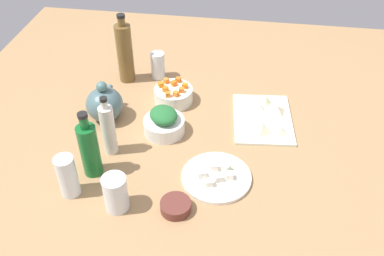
{
  "coord_description": "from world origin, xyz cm",
  "views": [
    {
      "loc": [
        -109.35,
        -16.59,
        100.32
      ],
      "look_at": [
        0.0,
        0.0,
        8.0
      ],
      "focal_mm": 39.92,
      "sensor_mm": 36.0,
      "label": 1
    }
  ],
  "objects": [
    {
      "name": "drinking_glass_0",
      "position": [
        -29.45,
        32.29,
        9.97
      ],
      "size": [
        5.86,
        5.86,
        13.94
      ],
      "primitive_type": "cylinder",
      "color": "white",
      "rests_on": "tabletop"
    },
    {
      "name": "carrot_cube_7",
      "position": [
        25.97,
        9.3,
        9.58
      ],
      "size": [
        2.24,
        2.24,
        1.8
      ],
      "primitive_type": "cube",
      "rotation": [
        0.0,
        0.0,
        1.28
      ],
      "color": "orange",
      "rests_on": "bowl_carrots"
    },
    {
      "name": "tofu_cube_1",
      "position": [
        -14.59,
        -9.35,
        5.3
      ],
      "size": [
        2.41,
        2.41,
        2.2
      ],
      "primitive_type": "cube",
      "rotation": [
        0.0,
        0.0,
        0.1
      ],
      "color": "#F4E0D1",
      "rests_on": "plate_tofu"
    },
    {
      "name": "carrot_cube_2",
      "position": [
        18.97,
        12.91,
        9.58
      ],
      "size": [
        2.12,
        2.12,
        1.8
      ],
      "primitive_type": "cube",
      "rotation": [
        0.0,
        0.0,
        2.94
      ],
      "color": "orange",
      "rests_on": "bowl_carrots"
    },
    {
      "name": "dumpling_4",
      "position": [
        6.6,
        -30.0,
        5.04
      ],
      "size": [
        5.78,
        5.7,
        2.08
      ],
      "primitive_type": "pyramid",
      "rotation": [
        0.0,
        0.0,
        5.85
      ],
      "color": "beige",
      "rests_on": "cutting_board"
    },
    {
      "name": "teapot",
      "position": [
        7.21,
        32.81,
        9.26
      ],
      "size": [
        15.27,
        13.15,
        15.54
      ],
      "color": "#4A676C",
      "rests_on": "tabletop"
    },
    {
      "name": "tofu_cube_4",
      "position": [
        -14.28,
        -12.97,
        5.3
      ],
      "size": [
        3.02,
        3.02,
        2.2
      ],
      "primitive_type": "cube",
      "rotation": [
        0.0,
        0.0,
        1.03
      ],
      "color": "#EDECCA",
      "rests_on": "plate_tofu"
    },
    {
      "name": "cutting_board",
      "position": [
        14.27,
        -23.81,
        3.5
      ],
      "size": [
        30.39,
        23.49,
        1.0
      ],
      "primitive_type": "cube",
      "rotation": [
        0.0,
        0.0,
        0.1
      ],
      "color": "silver",
      "rests_on": "tabletop"
    },
    {
      "name": "plate_tofu",
      "position": [
        -17.27,
        -10.28,
        3.6
      ],
      "size": [
        21.84,
        21.84,
        1.2
      ],
      "primitive_type": "cylinder",
      "color": "white",
      "rests_on": "tabletop"
    },
    {
      "name": "dumpling_1",
      "position": [
        18.37,
        -28.65,
        5.48
      ],
      "size": [
        7.66,
        7.69,
        2.95
      ],
      "primitive_type": "pyramid",
      "rotation": [
        0.0,
        0.0,
        5.35
      ],
      "color": "beige",
      "rests_on": "cutting_board"
    },
    {
      "name": "carrot_cube_1",
      "position": [
        23.34,
        10.57,
        9.58
      ],
      "size": [
        2.55,
        2.55,
        1.8
      ],
      "primitive_type": "cube",
      "rotation": [
        0.0,
        0.0,
        2.34
      ],
      "color": "orange",
      "rests_on": "bowl_carrots"
    },
    {
      "name": "dumpling_0",
      "position": [
        6.64,
        -23.61,
        5.56
      ],
      "size": [
        6.75,
        6.12,
        3.13
      ],
      "primitive_type": "pyramid",
      "rotation": [
        0.0,
        0.0,
        2.98
      ],
      "color": "beige",
      "rests_on": "cutting_board"
    },
    {
      "name": "tabletop",
      "position": [
        0.0,
        0.0,
        1.5
      ],
      "size": [
        190.0,
        190.0,
        3.0
      ],
      "primitive_type": "cube",
      "color": "#A57D52",
      "rests_on": "ground"
    },
    {
      "name": "drinking_glass_2",
      "position": [
        -32.65,
        16.94,
        8.78
      ],
      "size": [
        7.11,
        7.11,
        11.57
      ],
      "primitive_type": "cylinder",
      "color": "white",
      "rests_on": "tabletop"
    },
    {
      "name": "carrot_cube_8",
      "position": [
        15.84,
        11.3,
        9.58
      ],
      "size": [
        2.05,
        2.05,
        1.8
      ],
      "primitive_type": "cube",
      "rotation": [
        0.0,
        0.0,
        1.72
      ],
      "color": "orange",
      "rests_on": "bowl_carrots"
    },
    {
      "name": "chopped_greens_mound",
      "position": [
        2.43,
        10.21,
        10.54
      ],
      "size": [
        14.11,
        13.81,
        4.36
      ],
      "primitive_type": "ellipsoid",
      "rotation": [
        0.0,
        0.0,
        0.65
      ],
      "color": "#276B34",
      "rests_on": "bowl_greens"
    },
    {
      "name": "bottle_2",
      "position": [
        -20.01,
        28.44,
        12.7
      ],
      "size": [
        5.97,
        5.97,
        23.26
      ],
      "color": "#16652A",
      "rests_on": "tabletop"
    },
    {
      "name": "bowl_small_side",
      "position": [
        -31.3,
        -0.44,
        4.53
      ],
      "size": [
        8.98,
        8.98,
        3.06
      ],
      "primitive_type": "cylinder",
      "color": "brown",
      "rests_on": "tabletop"
    },
    {
      "name": "carrot_cube_0",
      "position": [
        16.7,
        8.5,
        9.58
      ],
      "size": [
        2.42,
        2.42,
        1.8
      ],
      "primitive_type": "cube",
      "rotation": [
        0.0,
        0.0,
        2.68
      ],
      "color": "orange",
      "rests_on": "bowl_carrots"
    },
    {
      "name": "bowl_carrots",
      "position": [
        20.91,
        10.33,
        5.84
      ],
      "size": [
        14.65,
        14.65,
        5.68
      ],
      "primitive_type": "cylinder",
      "color": "white",
      "rests_on": "tabletop"
    },
    {
      "name": "tofu_cube_3",
      "position": [
        -18.14,
        -5.81,
        5.3
      ],
      "size": [
        2.81,
        2.81,
        2.2
      ],
      "primitive_type": "cube",
      "rotation": [
        0.0,
        0.0,
        1.91
      ],
      "color": "white",
      "rests_on": "plate_tofu"
    },
    {
      "name": "dumpling_2",
      "position": [
        18.5,
        -22.31,
        5.3
      ],
      "size": [
        6.22,
        6.19,
        2.59
      ],
      "primitive_type": "pyramid",
      "rotation": [
        0.0,
        0.0,
        5.68
      ],
      "color": "beige",
      "rests_on": "cutting_board"
    },
    {
      "name": "tofu_cube_0",
      "position": [
        -21.48,
        -8.51,
        5.3
      ],
      "size": [
        2.74,
        2.74,
        2.2
      ],
      "primitive_type": "cube",
      "rotation": [
        0.0,
        0.0,
        0.29
      ],
      "color": "white",
      "rests_on": "plate_tofu"
    },
    {
      "name": "drinking_glass_1",
      "position": [
        36.75,
        19.66,
        8.53
      ],
      "size": [
        5.68,
        5.68,
        11.06
      ],
      "primitive_type": "cylinder",
      "color": "white",
      "rests_on": "tabletop"
    },
    {
      "name": "dumpling_3",
      "position": [
        23.9,
        -24.61,
        5.45
      ],
      "size": [
        4.37,
        3.87,
        2.9
      ],
      "primitive_type": "pyramid",
      "rotation": [
        0.0,
        0.0,
        3.22
      ],
      "color": "beige",
      "rests_on": "cutting_board"
    },
    {
      "name": "carrot_cube_5",
      "position": [
        22.34,
        6.14,
        9.58
      ],
      "size": [
        2.06,
        2.06,
        1.8
      ],
      "primitive_type": "cube",
      "rotation": [
        0.0,
        0.0,
        1.41
      ],
      "color": "orange",
      "rests_on": "bowl_carrots"
    },
    {
      "name": "tofu_cube_5",
      "position": [
        -19.02,
        -11.05,
        5.3
      ],
      "size": [
        2.79,
        2.79,
        2.2
      ],
      "primitive_type": "cube",
      "rotation": [
        0.0,
        0.0,
        1.9
      ],
      "color": "silver",
      "rests_on": "plate_tofu"
    },
    {
      "name": "bottle_1",
      "position": [
        33.09,
        31.82,
        15.56
      ],
      "size": [
        6.36,
        6.36,
        28.52
      ],
      "color": "brown",
      "rests_on": "tabletop"
    },
    {
      "name": "carrot_cube_6",
      "position": [
        24.59,
        13.77,
        9.58
      ],
      "size": [
        2.53,
        2.53,
        1.8
      ],
      "primitive_type": "cube",
      "rotation": [
        0.0,
        0.0,
        0.88
      ],
      "color": "orange",
      "rests_on": "bowl_carrots"
    },
    {
      "name": "bottle_0",
      "position": [
        -9.86,
        25.7,
        12.46
      ],
      "size": [
        4.64,
        4.64,
        21.84
      ],
      "color": "silver",
      "rests_on": "tabletop"
    },
    {
      "name": "carrot_cube_4",
      "position": [
        19.37,
        6.89,
        9.58
      ],
      "size": [
        1.95,
        1.95,
        1.8
      ],
      "primitive_type": "cube",
      "rotation": [
        0.0,
        0.0,
        1.66
      ],
      "color": "orange",
      "rests_on": "bowl_carrots"
    },
    {
      "name": "bowl_greens",
      "position": [
        2.43,
        10.21,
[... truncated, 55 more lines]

